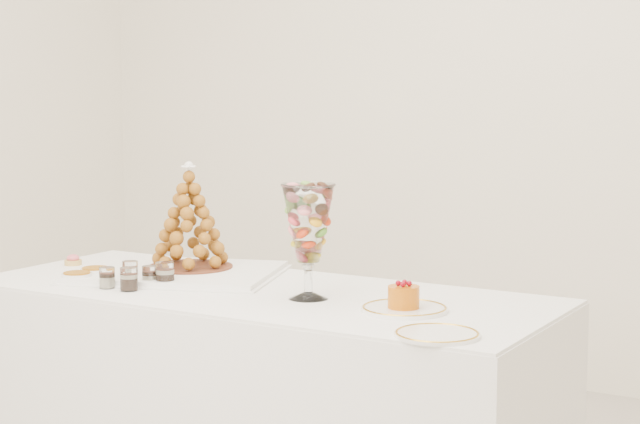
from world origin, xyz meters
The scene contains 15 objects.
buffet_table centered at (-0.13, 0.20, 0.35)m, with size 1.85×0.75×0.70m.
lace_tray centered at (-0.50, 0.26, 0.71)m, with size 0.64×0.48×0.02m, color white.
macaron_vase centered at (0.07, 0.16, 0.92)m, with size 0.15×0.15×0.34m.
cake_plate centered at (0.39, 0.15, 0.71)m, with size 0.24×0.24×0.01m, color white.
spare_plate centered at (0.60, -0.07, 0.71)m, with size 0.22×0.22×0.01m, color white.
pink_tart centered at (-0.94, 0.24, 0.72)m, with size 0.06×0.06×0.04m.
verrine_a centered at (-0.56, 0.10, 0.73)m, with size 0.05×0.05×0.07m, color white.
verrine_b centered at (-0.46, 0.08, 0.73)m, with size 0.05×0.05×0.06m, color white.
verrine_c centered at (-0.41, 0.09, 0.74)m, with size 0.06×0.06×0.08m, color white.
verrine_d centered at (-0.55, -0.02, 0.73)m, with size 0.05×0.05×0.07m, color white.
verrine_e centered at (-0.47, -0.02, 0.74)m, with size 0.05×0.05×0.07m, color white.
ramekin_back centered at (-0.71, 0.10, 0.72)m, with size 0.10×0.10×0.03m, color white.
ramekin_front centered at (-0.70, 0.00, 0.72)m, with size 0.10×0.10×0.03m, color white.
croquembouche centered at (-0.49, 0.31, 0.89)m, with size 0.29×0.29×0.35m.
mousse_cake centered at (0.39, 0.14, 0.74)m, with size 0.09×0.09×0.08m.
Camera 1 is at (1.69, -2.49, 1.34)m, focal length 60.00 mm.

